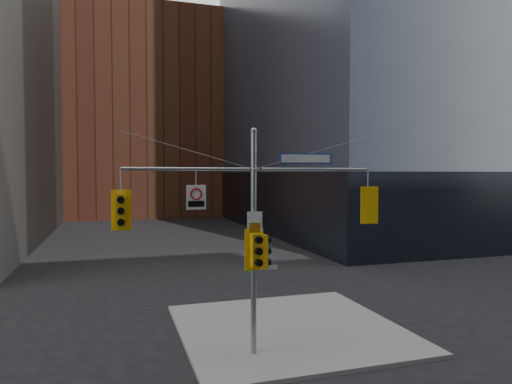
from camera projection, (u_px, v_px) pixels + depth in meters
sidewalk_corner at (289, 328)px, 17.02m from camera, size 8.00×8.00×0.15m
podium_ne at (412, 199)px, 51.38m from camera, size 36.40×36.40×6.00m
brick_midrise at (142, 119)px, 67.34m from camera, size 26.00×20.00×28.00m
signal_assembly at (254, 220)px, 14.34m from camera, size 8.00×0.80×7.30m
traffic_light_west_arm at (121, 210)px, 13.13m from camera, size 0.57×0.46×1.19m
traffic_light_east_arm at (368, 205)px, 15.54m from camera, size 0.60×0.54×1.26m
traffic_light_pole_side at (263, 251)px, 14.49m from camera, size 0.46×0.39×1.07m
traffic_light_pole_front at (256, 250)px, 14.12m from camera, size 0.62×0.52×1.30m
street_sign_blade at (306, 159)px, 14.79m from camera, size 1.73×0.28×0.34m
regulatory_sign_arm at (196, 196)px, 13.74m from camera, size 0.60×0.06×0.74m
regulatory_sign_pole at (255, 222)px, 14.23m from camera, size 0.49×0.05×0.64m
street_blade_ew at (267, 268)px, 14.54m from camera, size 0.67×0.11×0.13m
street_blade_ns at (250, 270)px, 14.84m from camera, size 0.13×0.81×0.16m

